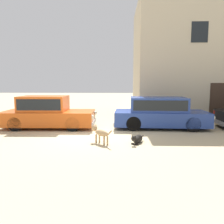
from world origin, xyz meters
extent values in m
plane|color=tan|center=(0.00, 0.00, 0.00)|extent=(80.00, 80.00, 0.00)
cube|color=#D15619|center=(-2.02, 1.32, 0.47)|extent=(4.21, 1.81, 0.65)
cube|color=#D15619|center=(-2.23, 1.31, 1.15)|extent=(2.11, 1.54, 0.70)
cube|color=black|center=(-2.23, 1.31, 1.16)|extent=(1.95, 1.56, 0.49)
cube|color=#999BA0|center=(0.05, 1.34, 0.26)|extent=(0.14, 1.73, 0.20)
cube|color=#999BA0|center=(-4.10, 1.29, 0.26)|extent=(0.14, 1.73, 0.20)
sphere|color=silver|center=(0.08, 2.04, 0.62)|extent=(0.20, 0.20, 0.20)
sphere|color=silver|center=(0.09, 0.64, 0.62)|extent=(0.20, 0.20, 0.20)
cube|color=red|center=(-4.11, 2.05, 0.63)|extent=(0.04, 0.18, 0.18)
cylinder|color=black|center=(-0.77, 2.11, 0.31)|extent=(0.62, 0.21, 0.62)
cylinder|color=black|center=(-0.75, 0.55, 0.31)|extent=(0.62, 0.21, 0.62)
cylinder|color=black|center=(-3.29, 2.08, 0.31)|extent=(0.62, 0.21, 0.62)
cylinder|color=black|center=(-3.27, 0.52, 0.31)|extent=(0.62, 0.21, 0.62)
cube|color=navy|center=(3.22, 1.45, 0.47)|extent=(4.31, 2.01, 0.64)
cube|color=navy|center=(3.09, 1.45, 1.11)|extent=(2.61, 1.67, 0.65)
cube|color=black|center=(3.09, 1.45, 1.12)|extent=(2.41, 1.69, 0.45)
cube|color=#999BA0|center=(5.31, 1.35, 0.26)|extent=(0.20, 1.78, 0.20)
cube|color=#999BA0|center=(1.13, 1.55, 0.26)|extent=(0.20, 1.78, 0.20)
sphere|color=silver|center=(5.37, 2.07, 0.62)|extent=(0.20, 0.20, 0.20)
sphere|color=silver|center=(5.31, 0.62, 0.62)|extent=(0.20, 0.20, 0.20)
cube|color=red|center=(1.17, 2.33, 0.63)|extent=(0.05, 0.18, 0.18)
cube|color=red|center=(1.09, 0.76, 0.63)|extent=(0.05, 0.18, 0.18)
cylinder|color=black|center=(4.52, 2.19, 0.32)|extent=(0.66, 0.23, 0.65)
cylinder|color=black|center=(4.45, 0.58, 0.32)|extent=(0.66, 0.23, 0.65)
cylinder|color=black|center=(1.99, 2.31, 0.32)|extent=(0.66, 0.23, 0.65)
cylinder|color=black|center=(1.91, 0.70, 0.32)|extent=(0.66, 0.23, 0.65)
cube|color=#999BA0|center=(5.98, 1.39, 0.26)|extent=(0.18, 1.74, 0.20)
cube|color=red|center=(6.00, 2.15, 0.66)|extent=(0.05, 0.18, 0.18)
cube|color=#38281E|center=(6.87, 3.65, 1.05)|extent=(1.10, 0.02, 2.10)
cube|color=black|center=(5.60, 3.65, 4.82)|extent=(0.90, 0.02, 1.10)
cylinder|color=tan|center=(0.47, -1.37, 0.15)|extent=(0.06, 0.06, 0.30)
cylinder|color=tan|center=(0.57, -1.27, 0.15)|extent=(0.06, 0.06, 0.30)
cylinder|color=tan|center=(0.77, -1.68, 0.15)|extent=(0.06, 0.06, 0.30)
cylinder|color=tan|center=(0.87, -1.58, 0.15)|extent=(0.06, 0.06, 0.30)
ellipsoid|color=tan|center=(0.67, -1.47, 0.38)|extent=(0.60, 0.62, 0.23)
sphere|color=tan|center=(0.39, -1.18, 0.49)|extent=(0.21, 0.21, 0.21)
cone|color=tan|center=(0.31, -1.10, 0.48)|extent=(0.16, 0.16, 0.11)
cone|color=tan|center=(0.34, -1.23, 0.59)|extent=(0.10, 0.10, 0.09)
cone|color=tan|center=(0.43, -1.14, 0.59)|extent=(0.10, 0.10, 0.09)
cylinder|color=tan|center=(0.96, -1.77, 0.45)|extent=(0.18, 0.18, 0.19)
cylinder|color=black|center=(1.87, -1.62, 0.03)|extent=(0.12, 0.10, 0.06)
cylinder|color=black|center=(1.74, -1.55, 0.03)|extent=(0.12, 0.10, 0.06)
ellipsoid|color=black|center=(1.93, -1.34, 0.13)|extent=(0.49, 0.66, 0.27)
ellipsoid|color=black|center=(1.95, -1.29, 0.21)|extent=(0.35, 0.40, 0.15)
sphere|color=black|center=(1.76, -1.67, 0.24)|extent=(0.18, 0.18, 0.18)
cone|color=black|center=(1.72, -1.75, 0.23)|extent=(0.13, 0.13, 0.10)
cone|color=black|center=(1.81, -1.69, 0.32)|extent=(0.08, 0.08, 0.08)
cone|color=black|center=(1.72, -1.64, 0.32)|extent=(0.08, 0.08, 0.08)
cylinder|color=black|center=(2.11, -0.99, 0.16)|extent=(0.14, 0.22, 0.05)
camera|label=1|loc=(1.25, -9.12, 2.08)|focal=36.41mm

